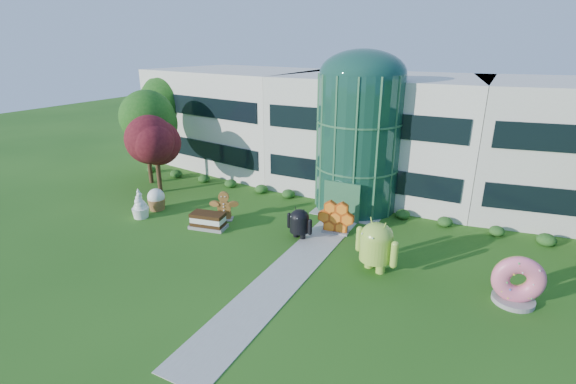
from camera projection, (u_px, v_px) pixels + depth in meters
The scene contains 14 objects.
ground at pixel (280, 280), 21.93m from camera, with size 140.00×140.00×0.00m, color #215114.
building at pixel (381, 132), 35.38m from camera, with size 46.00×15.00×9.30m, color beige, non-canonical shape.
atrium at pixel (359, 143), 30.29m from camera, with size 6.00×6.00×9.80m, color #194738.
walkway at pixel (297, 263), 23.59m from camera, with size 2.40×20.00×0.04m, color #9E9E93.
tree_red at pixel (157, 157), 33.92m from camera, with size 4.00×4.00×6.00m, color #3F0C14, non-canonical shape.
trees_backdrop at pixel (362, 150), 31.36m from camera, with size 52.00×8.00×8.40m, color #1A4F13, non-canonical shape.
android_green at pixel (376, 243), 22.44m from camera, with size 2.89×1.92×3.27m, color #98C33E, non-canonical shape.
android_black at pixel (299, 221), 26.36m from camera, with size 2.00×1.34×2.27m, color black, non-canonical shape.
donut at pixel (517, 279), 19.70m from camera, with size 2.41×1.16×2.51m, color #F35C84, non-canonical shape.
gingerbread at pixel (224, 206), 29.15m from camera, with size 2.28×0.88×2.10m, color brown, non-canonical shape.
ice_cream_sandwich at pixel (208, 221), 27.95m from camera, with size 2.46×1.23×1.09m, color black, non-canonical shape.
honeycomb at pixel (336, 219), 27.14m from camera, with size 2.52×0.90×1.98m, color orange, non-canonical shape.
froyo at pixel (140, 203), 29.49m from camera, with size 1.26×1.26×2.15m, color white, non-canonical shape.
cupcake at pixel (156, 199), 31.00m from camera, with size 1.37×1.37×1.64m, color white, non-canonical shape.
Camera 1 is at (9.17, -16.72, 11.80)m, focal length 26.00 mm.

